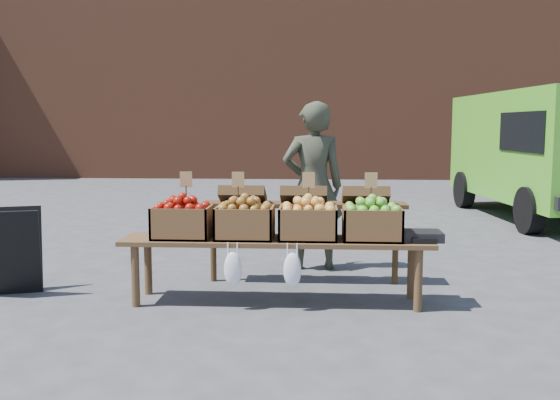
# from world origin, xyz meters

# --- Properties ---
(ground) EXTENTS (80.00, 80.00, 0.00)m
(ground) POSITION_xyz_m (0.00, 0.00, 0.00)
(ground) COLOR #414143
(brick_building) EXTENTS (24.00, 4.00, 10.00)m
(brick_building) POSITION_xyz_m (0.00, 15.00, 5.00)
(brick_building) COLOR brown
(brick_building) RESTS_ON ground
(delivery_van) EXTENTS (2.55, 4.84, 2.09)m
(delivery_van) POSITION_xyz_m (4.65, 5.61, 1.05)
(delivery_van) COLOR #4FAD26
(delivery_van) RESTS_ON ground
(vendor) EXTENTS (0.71, 0.52, 1.80)m
(vendor) POSITION_xyz_m (0.78, 1.70, 0.90)
(vendor) COLOR #353929
(vendor) RESTS_ON ground
(chalkboard_sign) EXTENTS (0.60, 0.46, 0.81)m
(chalkboard_sign) POSITION_xyz_m (-1.99, 0.49, 0.40)
(chalkboard_sign) COLOR black
(chalkboard_sign) RESTS_ON ground
(back_table) EXTENTS (2.10, 0.44, 1.04)m
(back_table) POSITION_xyz_m (0.69, 1.07, 0.52)
(back_table) COLOR #3F2A16
(back_table) RESTS_ON ground
(display_bench) EXTENTS (2.70, 0.56, 0.57)m
(display_bench) POSITION_xyz_m (0.47, 0.35, 0.28)
(display_bench) COLOR #4F361F
(display_bench) RESTS_ON ground
(crate_golden_apples) EXTENTS (0.50, 0.40, 0.28)m
(crate_golden_apples) POSITION_xyz_m (-0.35, 0.35, 0.71)
(crate_golden_apples) COLOR #720002
(crate_golden_apples) RESTS_ON display_bench
(crate_russet_pears) EXTENTS (0.50, 0.40, 0.28)m
(crate_russet_pears) POSITION_xyz_m (0.20, 0.35, 0.71)
(crate_russet_pears) COLOR olive
(crate_russet_pears) RESTS_ON display_bench
(crate_red_apples) EXTENTS (0.50, 0.40, 0.28)m
(crate_red_apples) POSITION_xyz_m (0.75, 0.35, 0.71)
(crate_red_apples) COLOR gold
(crate_red_apples) RESTS_ON display_bench
(crate_green_apples) EXTENTS (0.50, 0.40, 0.28)m
(crate_green_apples) POSITION_xyz_m (1.30, 0.35, 0.71)
(crate_green_apples) COLOR #47802B
(crate_green_apples) RESTS_ON display_bench
(weighing_scale) EXTENTS (0.34, 0.30, 0.08)m
(weighing_scale) POSITION_xyz_m (1.72, 0.35, 0.61)
(weighing_scale) COLOR black
(weighing_scale) RESTS_ON display_bench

